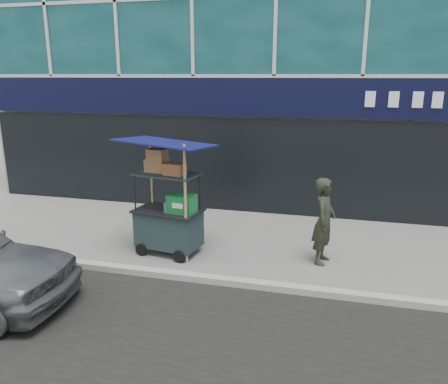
# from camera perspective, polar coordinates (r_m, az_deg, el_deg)

# --- Properties ---
(ground) EXTENTS (80.00, 80.00, 0.00)m
(ground) POSITION_cam_1_polar(r_m,az_deg,el_deg) (7.69, 1.70, -11.43)
(ground) COLOR slate
(ground) RESTS_ON ground
(curb) EXTENTS (80.00, 0.18, 0.12)m
(curb) POSITION_cam_1_polar(r_m,az_deg,el_deg) (7.48, 1.36, -11.69)
(curb) COLOR #999991
(curb) RESTS_ON ground
(vendor_cart) EXTENTS (1.86, 1.46, 2.30)m
(vendor_cart) POSITION_cam_1_polar(r_m,az_deg,el_deg) (8.58, -7.20, -2.86)
(vendor_cart) COLOR black
(vendor_cart) RESTS_ON ground
(vendor_man) EXTENTS (0.50, 0.66, 1.63)m
(vendor_man) POSITION_cam_1_polar(r_m,az_deg,el_deg) (8.28, 12.93, -3.72)
(vendor_man) COLOR black
(vendor_man) RESTS_ON ground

